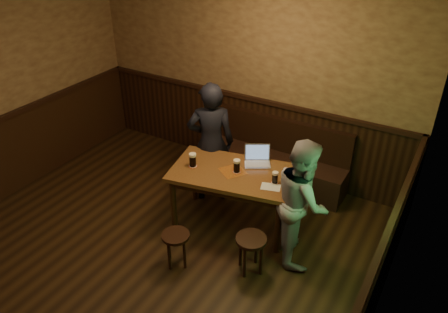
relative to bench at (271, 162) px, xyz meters
name	(u,v)px	position (x,y,z in m)	size (l,w,h in m)	color
room	(116,186)	(-0.55, -2.53, 0.89)	(5.04, 6.04, 2.84)	black
bench	(271,162)	(0.00, 0.00, 0.00)	(2.20, 0.50, 0.95)	black
pub_table	(233,178)	(0.00, -1.16, 0.38)	(1.62, 1.12, 0.80)	#573219
stool_left	(176,240)	(-0.19, -2.11, 0.03)	(0.36, 0.36, 0.43)	black
stool_right	(251,244)	(0.58, -1.78, 0.06)	(0.36, 0.36, 0.46)	black
pint_left	(193,160)	(-0.48, -1.31, 0.57)	(0.11, 0.11, 0.18)	#A73214
pint_mid	(237,166)	(0.05, -1.15, 0.56)	(0.11, 0.11, 0.17)	#A73214
pint_right	(275,177)	(0.54, -1.13, 0.55)	(0.09, 0.09, 0.15)	#A73214
laptop	(257,159)	(0.17, -0.84, 0.54)	(0.40, 0.37, 0.22)	silver
menu	(271,187)	(0.54, -1.24, 0.48)	(0.22, 0.15, 0.00)	silver
person_suit	(211,143)	(-0.54, -0.79, 0.53)	(0.62, 0.40, 1.69)	black
person_grey	(302,201)	(0.93, -1.26, 0.44)	(0.73, 0.57, 1.50)	#929298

